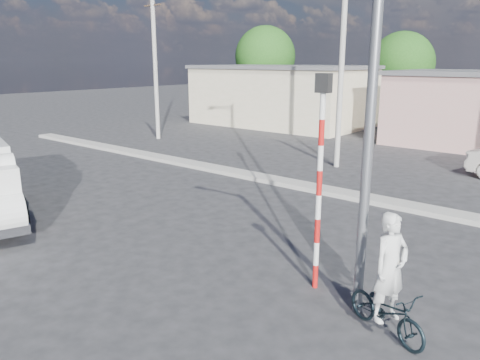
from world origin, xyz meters
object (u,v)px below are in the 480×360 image
Objects in this scene: cyclist at (389,284)px; traffic_pole at (320,166)px; bicycle at (387,311)px; streetlight at (367,37)px.

traffic_pole reaches higher than cyclist.
bicycle is 2.92m from traffic_pole.
streetlight reaches higher than traffic_pole.
cyclist is at bearing 0.00° from bicycle.
bicycle is 0.19× the size of streetlight.
bicycle is 4.63m from streetlight.
traffic_pole is 0.48× the size of streetlight.
streetlight reaches higher than cyclist.
bicycle is 0.51m from cyclist.
cyclist reaches higher than bicycle.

